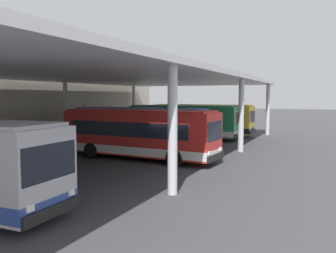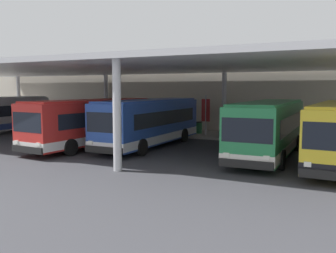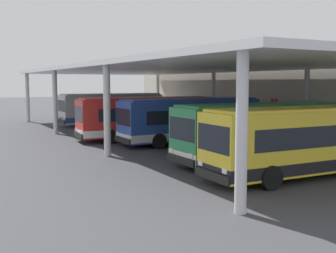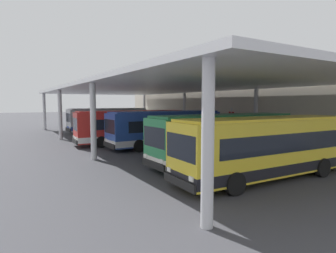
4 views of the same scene
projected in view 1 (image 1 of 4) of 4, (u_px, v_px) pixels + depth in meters
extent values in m
plane|color=#3D3D42|center=(176.00, 164.00, 21.16)|extent=(200.00, 200.00, 0.00)
cube|color=#A39E93|center=(29.00, 150.00, 25.99)|extent=(42.00, 4.50, 0.18)
cube|color=silver|center=(98.00, 75.00, 22.97)|extent=(40.00, 17.00, 0.30)
cylinder|color=silver|center=(173.00, 131.00, 14.31)|extent=(0.40, 0.40, 5.25)
cylinder|color=silver|center=(241.00, 116.00, 25.51)|extent=(0.40, 0.40, 5.25)
cylinder|color=silver|center=(66.00, 112.00, 32.09)|extent=(0.40, 0.40, 5.25)
cylinder|color=silver|center=(268.00, 110.00, 36.70)|extent=(0.40, 0.40, 5.25)
cylinder|color=silver|center=(134.00, 108.00, 43.28)|extent=(0.40, 0.40, 5.25)
cube|color=black|center=(49.00, 162.00, 10.59)|extent=(2.30, 0.18, 1.10)
cube|color=black|center=(53.00, 211.00, 10.69)|extent=(2.45, 0.23, 0.36)
cube|color=yellow|center=(47.00, 135.00, 10.54)|extent=(1.75, 0.17, 0.28)
cube|color=white|center=(30.00, 208.00, 9.84)|extent=(0.28, 0.09, 0.20)
cube|color=white|center=(71.00, 192.00, 11.49)|extent=(0.28, 0.09, 0.20)
cylinder|color=black|center=(32.00, 195.00, 12.60)|extent=(0.31, 1.01, 1.00)
cube|color=red|center=(138.00, 133.00, 22.61)|extent=(3.20, 10.55, 2.70)
cube|color=white|center=(138.00, 148.00, 22.69)|extent=(3.22, 10.57, 0.50)
cube|color=black|center=(136.00, 128.00, 22.65)|extent=(3.11, 8.68, 0.90)
cube|color=black|center=(214.00, 131.00, 20.15)|extent=(2.30, 0.28, 1.10)
cube|color=black|center=(215.00, 157.00, 20.23)|extent=(2.46, 0.33, 0.36)
cube|color=red|center=(138.00, 111.00, 22.49)|extent=(2.97, 10.12, 0.12)
cube|color=yellow|center=(214.00, 116.00, 20.09)|extent=(1.75, 0.24, 0.28)
cube|color=white|center=(209.00, 153.00, 19.42)|extent=(0.28, 0.10, 0.20)
cube|color=white|center=(221.00, 149.00, 21.00)|extent=(0.28, 0.10, 0.20)
cylinder|color=black|center=(174.00, 158.00, 20.11)|extent=(0.35, 1.02, 1.00)
cylinder|color=black|center=(192.00, 152.00, 22.26)|extent=(0.35, 1.02, 1.00)
cylinder|color=black|center=(91.00, 151.00, 22.99)|extent=(0.35, 1.02, 1.00)
cylinder|color=black|center=(114.00, 146.00, 25.14)|extent=(0.35, 1.02, 1.00)
cube|color=#284CA8|center=(140.00, 127.00, 26.48)|extent=(2.59, 10.42, 2.70)
cube|color=silver|center=(140.00, 141.00, 26.56)|extent=(2.61, 10.44, 0.50)
cube|color=black|center=(138.00, 123.00, 26.51)|extent=(2.61, 8.55, 0.90)
cube|color=black|center=(206.00, 125.00, 24.37)|extent=(2.30, 0.14, 1.10)
cube|color=black|center=(207.00, 147.00, 24.46)|extent=(2.45, 0.18, 0.36)
cube|color=#2A50B0|center=(140.00, 108.00, 26.36)|extent=(2.39, 10.00, 0.12)
cube|color=yellow|center=(205.00, 113.00, 24.31)|extent=(1.75, 0.14, 0.28)
cube|color=white|center=(202.00, 143.00, 23.61)|extent=(0.28, 0.08, 0.20)
cube|color=white|center=(210.00, 140.00, 25.25)|extent=(0.28, 0.08, 0.20)
cylinder|color=black|center=(173.00, 148.00, 24.16)|extent=(0.29, 1.00, 1.00)
cylinder|color=black|center=(186.00, 144.00, 26.39)|extent=(0.29, 1.00, 1.00)
cylinder|color=black|center=(99.00, 143.00, 26.62)|extent=(0.29, 1.00, 1.00)
cylinder|color=black|center=(116.00, 140.00, 28.85)|extent=(0.29, 1.00, 1.00)
cube|color=#28844C|center=(183.00, 121.00, 33.54)|extent=(2.64, 10.43, 2.70)
cube|color=white|center=(183.00, 131.00, 33.63)|extent=(2.66, 10.45, 0.50)
cube|color=black|center=(181.00, 118.00, 33.58)|extent=(2.65, 8.56, 0.90)
cube|color=black|center=(237.00, 118.00, 31.46)|extent=(2.30, 0.15, 1.10)
cube|color=black|center=(237.00, 135.00, 31.55)|extent=(2.45, 0.19, 0.36)
cube|color=#2A8B50|center=(183.00, 106.00, 33.42)|extent=(2.43, 10.01, 0.12)
cube|color=yellow|center=(236.00, 109.00, 31.40)|extent=(1.75, 0.14, 0.28)
cube|color=white|center=(235.00, 132.00, 30.70)|extent=(0.28, 0.08, 0.20)
cube|color=white|center=(239.00, 130.00, 32.34)|extent=(0.28, 0.08, 0.20)
cylinder|color=black|center=(212.00, 136.00, 31.24)|extent=(0.29, 1.00, 1.00)
cylinder|color=black|center=(219.00, 134.00, 33.47)|extent=(0.29, 1.00, 1.00)
cylinder|color=black|center=(150.00, 133.00, 33.67)|extent=(0.29, 1.00, 1.00)
cylinder|color=black|center=(161.00, 131.00, 35.90)|extent=(0.29, 1.00, 1.00)
cube|color=yellow|center=(202.00, 119.00, 36.72)|extent=(2.85, 10.48, 2.70)
cube|color=black|center=(202.00, 128.00, 36.80)|extent=(2.87, 10.50, 0.50)
cube|color=black|center=(201.00, 116.00, 36.76)|extent=(2.83, 8.61, 0.90)
cube|color=black|center=(252.00, 117.00, 34.41)|extent=(2.30, 0.20, 1.10)
cube|color=black|center=(252.00, 132.00, 34.50)|extent=(2.45, 0.24, 0.36)
cube|color=yellow|center=(202.00, 105.00, 36.60)|extent=(2.64, 10.06, 0.12)
cube|color=yellow|center=(251.00, 108.00, 34.35)|extent=(1.75, 0.18, 0.28)
cube|color=white|center=(250.00, 129.00, 33.67)|extent=(0.28, 0.09, 0.20)
cube|color=white|center=(254.00, 128.00, 35.28)|extent=(0.28, 0.09, 0.20)
cylinder|color=black|center=(229.00, 133.00, 34.30)|extent=(0.31, 1.01, 1.00)
cylinder|color=black|center=(235.00, 131.00, 36.49)|extent=(0.31, 1.01, 1.00)
cylinder|color=black|center=(172.00, 130.00, 36.99)|extent=(0.31, 1.01, 1.00)
cylinder|color=black|center=(182.00, 128.00, 39.18)|extent=(0.31, 1.01, 1.00)
cube|color=brown|center=(95.00, 132.00, 33.39)|extent=(1.80, 0.44, 0.08)
cube|color=brown|center=(94.00, 130.00, 33.45)|extent=(1.80, 0.06, 0.44)
cube|color=#2D2D33|center=(91.00, 135.00, 32.78)|extent=(0.10, 0.36, 0.45)
cube|color=#2D2D33|center=(100.00, 134.00, 34.05)|extent=(0.10, 0.36, 0.45)
cylinder|color=#236638|center=(72.00, 136.00, 30.11)|extent=(0.48, 0.48, 0.90)
cylinder|color=black|center=(72.00, 130.00, 30.07)|extent=(0.52, 0.52, 0.08)
cylinder|color=#B2B2B7|center=(84.00, 122.00, 30.49)|extent=(0.12, 0.12, 3.20)
cube|color=#B22323|center=(84.00, 118.00, 30.45)|extent=(0.70, 0.04, 1.80)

